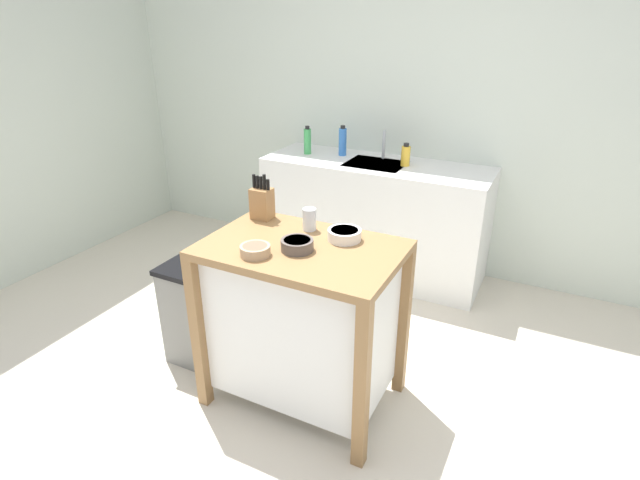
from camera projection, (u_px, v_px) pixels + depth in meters
ground_plane at (294, 421)px, 2.63m from camera, size 6.50×6.50×0.00m
wall_back at (428, 106)px, 3.82m from camera, size 5.50×0.10×2.60m
wall_left at (27, 106)px, 3.84m from camera, size 0.10×2.73×2.60m
kitchen_island at (303, 317)px, 2.60m from camera, size 0.97×0.64×0.92m
knife_block at (262, 202)px, 2.72m from camera, size 0.11×0.09×0.25m
bowl_stoneware_deep at (297, 245)px, 2.37m from camera, size 0.16×0.16×0.06m
bowl_ceramic_wide at (344, 234)px, 2.48m from camera, size 0.17×0.17×0.05m
bowl_ceramic_small at (255, 250)px, 2.33m from camera, size 0.14×0.14×0.05m
drinking_cup at (309, 219)px, 2.58m from camera, size 0.07×0.07×0.12m
trash_bin at (197, 314)px, 2.98m from camera, size 0.36×0.28×0.63m
sink_counter at (374, 218)px, 3.99m from camera, size 1.74×0.60×0.91m
sink_faucet at (384, 145)px, 3.88m from camera, size 0.02×0.02×0.22m
bottle_spray_cleaner at (307, 141)px, 4.01m from camera, size 0.06×0.06×0.22m
bottle_dish_soap at (406, 155)px, 3.71m from camera, size 0.07×0.07×0.17m
bottle_hand_soap at (343, 141)px, 3.97m from camera, size 0.06×0.06×0.24m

